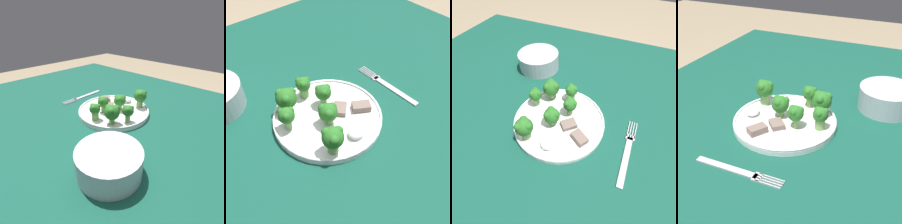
# 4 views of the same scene
# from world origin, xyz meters

# --- Properties ---
(table) EXTENTS (1.37, 1.08, 0.75)m
(table) POSITION_xyz_m (0.00, 0.00, 0.66)
(table) COLOR #114738
(table) RESTS_ON ground_plane
(dinner_plate) EXTENTS (0.26, 0.26, 0.02)m
(dinner_plate) POSITION_xyz_m (0.01, -0.05, 0.76)
(dinner_plate) COLOR white
(dinner_plate) RESTS_ON table
(fork) EXTENTS (0.02, 0.20, 0.00)m
(fork) POSITION_xyz_m (0.21, -0.06, 0.75)
(fork) COLOR #B2B2B7
(fork) RESTS_ON table
(cream_bowl) EXTENTS (0.15, 0.15, 0.06)m
(cream_bowl) POSITION_xyz_m (-0.18, 0.17, 0.78)
(cream_bowl) COLOR #B7BCC6
(cream_bowl) RESTS_ON table
(broccoli_floret_near_rim_left) EXTENTS (0.04, 0.04, 0.06)m
(broccoli_floret_near_rim_left) POSITION_xyz_m (0.03, -0.01, 0.80)
(broccoli_floret_near_rim_left) COLOR #709E56
(broccoli_floret_near_rim_left) RESTS_ON dinner_plate
(broccoli_floret_center_left) EXTENTS (0.05, 0.05, 0.07)m
(broccoli_floret_center_left) POSITION_xyz_m (-0.05, 0.03, 0.81)
(broccoli_floret_center_left) COLOR #709E56
(broccoli_floret_center_left) RESTS_ON dinner_plate
(broccoli_floret_back_left) EXTENTS (0.05, 0.05, 0.07)m
(broccoli_floret_back_left) POSITION_xyz_m (-0.04, -0.13, 0.81)
(broccoli_floret_back_left) COLOR #709E56
(broccoli_floret_back_left) RESTS_ON dinner_plate
(broccoli_floret_front_left) EXTENTS (0.05, 0.04, 0.06)m
(broccoli_floret_front_left) POSITION_xyz_m (-0.00, -0.07, 0.80)
(broccoli_floret_front_left) COLOR #709E56
(broccoli_floret_front_left) RESTS_ON dinner_plate
(broccoli_floret_center_back) EXTENTS (0.04, 0.04, 0.06)m
(broccoli_floret_center_back) POSITION_xyz_m (0.01, 0.05, 0.80)
(broccoli_floret_center_back) COLOR #709E56
(broccoli_floret_center_back) RESTS_ON dinner_plate
(broccoli_floret_mid_cluster) EXTENTS (0.04, 0.04, 0.06)m
(broccoli_floret_mid_cluster) POSITION_xyz_m (-0.08, -0.02, 0.80)
(broccoli_floret_mid_cluster) COLOR #709E56
(broccoli_floret_mid_cluster) RESTS_ON dinner_plate
(meat_slice_front_slice) EXTENTS (0.05, 0.05, 0.02)m
(meat_slice_front_slice) POSITION_xyz_m (0.09, -0.08, 0.77)
(meat_slice_front_slice) COLOR #756056
(meat_slice_front_slice) RESTS_ON dinner_plate
(meat_slice_middle_slice) EXTENTS (0.05, 0.05, 0.01)m
(meat_slice_middle_slice) POSITION_xyz_m (0.05, -0.05, 0.77)
(meat_slice_middle_slice) COLOR #756056
(meat_slice_middle_slice) RESTS_ON dinner_plate
(sauce_dollop) EXTENTS (0.04, 0.04, 0.02)m
(sauce_dollop) POSITION_xyz_m (0.02, -0.13, 0.77)
(sauce_dollop) COLOR white
(sauce_dollop) RESTS_ON dinner_plate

